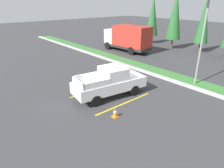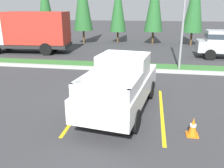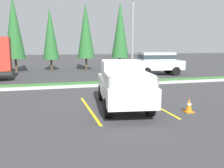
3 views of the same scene
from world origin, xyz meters
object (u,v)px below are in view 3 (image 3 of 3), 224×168
at_px(suv_distant, 158,62).
at_px(cypress_tree_rightmost, 120,30).
at_px(cypress_tree_center, 50,34).
at_px(street_light, 133,25).
at_px(pickup_truck_main, 123,84).
at_px(cypress_tree_left_inner, 14,27).
at_px(traffic_cone, 189,105).
at_px(cypress_tree_right_inner, 86,31).

bearing_deg(suv_distant, cypress_tree_rightmost, 106.09).
bearing_deg(cypress_tree_center, cypress_tree_rightmost, -6.05).
bearing_deg(cypress_tree_rightmost, street_light, -101.78).
height_order(pickup_truck_main, street_light, street_light).
relative_size(cypress_tree_center, cypress_tree_rightmost, 0.90).
relative_size(cypress_tree_left_inner, cypress_tree_rightmost, 1.03).
xyz_separation_m(pickup_truck_main, traffic_cone, (2.41, -1.62, -0.75)).
height_order(suv_distant, cypress_tree_rightmost, cypress_tree_rightmost).
xyz_separation_m(cypress_tree_left_inner, cypress_tree_right_inner, (7.33, 0.55, -0.21)).
bearing_deg(pickup_truck_main, cypress_tree_right_inner, 86.24).
distance_m(cypress_tree_rightmost, traffic_cone, 19.06).
distance_m(cypress_tree_right_inner, traffic_cone, 19.18).
distance_m(street_light, cypress_tree_rightmost, 10.50).
relative_size(pickup_truck_main, traffic_cone, 9.07).
xyz_separation_m(street_light, cypress_tree_rightmost, (2.14, 10.27, 0.26)).
xyz_separation_m(pickup_truck_main, suv_distant, (6.75, 10.65, 0.20)).
bearing_deg(pickup_truck_main, cypress_tree_center, 98.59).
xyz_separation_m(pickup_truck_main, cypress_tree_left_inner, (-6.21, 16.54, 3.50)).
distance_m(cypress_tree_left_inner, cypress_tree_rightmost, 11.19).
bearing_deg(suv_distant, cypress_tree_center, 143.51).
relative_size(street_light, traffic_cone, 12.03).
bearing_deg(suv_distant, pickup_truck_main, -122.36).
bearing_deg(cypress_tree_left_inner, cypress_tree_right_inner, 4.30).
distance_m(cypress_tree_center, traffic_cone, 20.23).
bearing_deg(pickup_truck_main, cypress_tree_rightmost, 73.51).
bearing_deg(cypress_tree_rightmost, cypress_tree_right_inner, 175.73).
xyz_separation_m(street_light, cypress_tree_right_inner, (-1.71, 10.56, 0.16)).
distance_m(pickup_truck_main, cypress_tree_left_inner, 18.01).
distance_m(suv_distant, traffic_cone, 13.05).
relative_size(suv_distant, traffic_cone, 7.84).
relative_size(pickup_truck_main, street_light, 0.75).
bearing_deg(cypress_tree_right_inner, traffic_cone, -86.07).
relative_size(pickup_truck_main, cypress_tree_center, 0.81).
xyz_separation_m(suv_distant, cypress_tree_right_inner, (-5.62, 6.44, 3.09)).
bearing_deg(cypress_tree_right_inner, cypress_tree_left_inner, -175.70).
xyz_separation_m(street_light, traffic_cone, (-0.42, -8.15, -3.87)).
relative_size(cypress_tree_left_inner, cypress_tree_center, 1.14).
bearing_deg(cypress_tree_right_inner, street_light, -80.82).
bearing_deg(cypress_tree_left_inner, pickup_truck_main, -69.42).
bearing_deg(traffic_cone, suv_distant, 70.53).
xyz_separation_m(cypress_tree_center, cypress_tree_right_inner, (3.79, -0.52, 0.36)).
height_order(pickup_truck_main, cypress_tree_rightmost, cypress_tree_rightmost).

